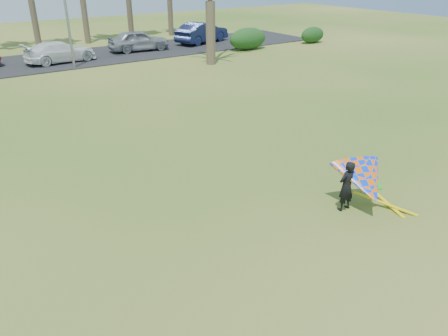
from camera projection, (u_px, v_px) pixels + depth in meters
ground at (269, 235)px, 10.97m from camera, size 100.00×100.00×0.00m
parking_strip at (31, 63)px, 29.56m from camera, size 46.00×7.00×0.06m
hedge_near at (248, 39)px, 34.02m from camera, size 3.34×1.51×1.67m
hedge_far at (312, 35)px, 36.96m from camera, size 2.39×1.12×1.33m
car_3 at (60, 52)px, 29.53m from camera, size 4.89×2.37×1.37m
car_4 at (139, 40)px, 33.31m from camera, size 4.70×2.24×1.55m
car_5 at (202, 32)px, 36.64m from camera, size 5.41×3.32×1.68m
kite_flyer at (364, 182)px, 11.83m from camera, size 2.13×2.39×2.02m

